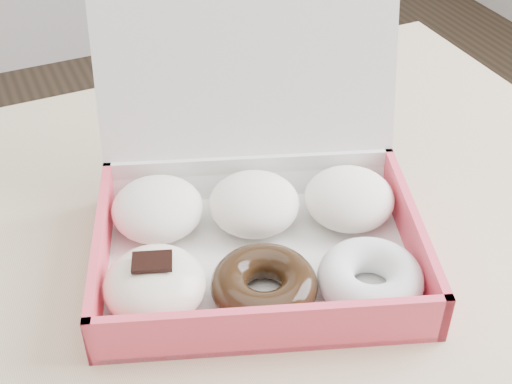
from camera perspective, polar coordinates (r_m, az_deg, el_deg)
name	(u,v)px	position (r m, az deg, el deg)	size (l,w,h in m)	color
table	(167,314)	(0.83, -7.13, -9.67)	(1.20, 0.80, 0.75)	tan
donut_box	(254,223)	(0.75, -0.17, -2.51)	(0.42, 0.40, 0.24)	white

